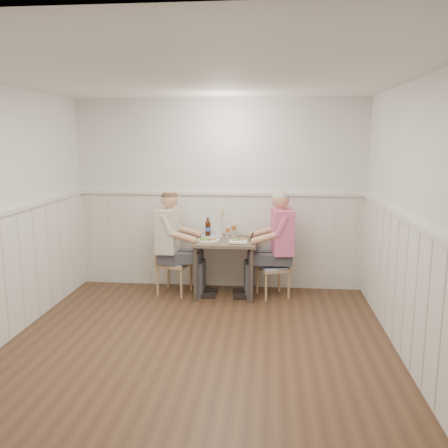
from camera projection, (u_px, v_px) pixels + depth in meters
The scene contains 16 objects.
ground_plane at pixel (195, 355), 4.58m from camera, with size 4.50×4.50×0.00m, color #482F1F.
room_shell at pixel (193, 200), 4.31m from camera, with size 4.04×4.54×2.60m.
wainscot at pixel (204, 268), 5.13m from camera, with size 4.00×4.49×1.34m.
dining_table at pixel (225, 248), 6.26m from camera, with size 0.82×0.70×0.75m.
chair_right at pixel (277, 265), 6.24m from camera, with size 0.48×0.48×0.79m.
chair_left at pixel (171, 260), 6.37m from camera, with size 0.48×0.48×0.85m.
man_in_pink at pixel (278, 252), 6.19m from camera, with size 0.70×0.48×1.44m.
diner_cream at pixel (172, 251), 6.28m from camera, with size 0.66×0.46×1.43m.
plate_man at pixel (238, 240), 6.16m from camera, with size 0.24×0.24×0.06m.
plate_diner at pixel (207, 239), 6.18m from camera, with size 0.29×0.29×0.07m.
beer_glass_a at pixel (234, 227), 6.47m from camera, with size 0.07×0.07×0.18m.
beer_glass_b at pixel (228, 230), 6.40m from camera, with size 0.06×0.06×0.15m.
beer_bottle at pixel (208, 228), 6.47m from camera, with size 0.07×0.07×0.26m.
rolled_napkin at pixel (238, 243), 5.96m from camera, with size 0.22×0.06×0.05m.
grass_vase at pixel (221, 223), 6.48m from camera, with size 0.05×0.05×0.40m.
gingham_mat at pixel (211, 236), 6.49m from camera, with size 0.36×0.32×0.01m.
Camera 1 is at (0.70, -4.24, 2.06)m, focal length 38.00 mm.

